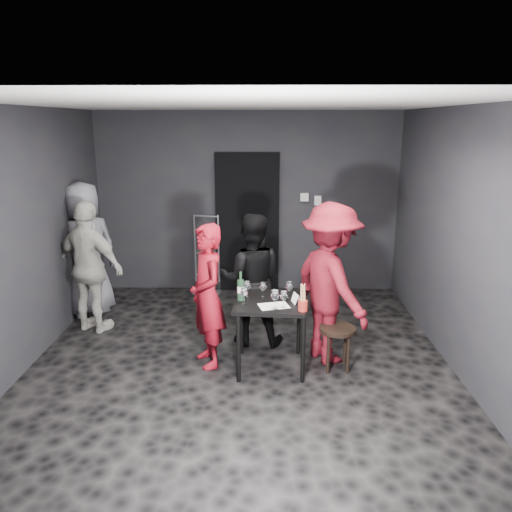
{
  "coord_description": "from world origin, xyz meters",
  "views": [
    {
      "loc": [
        0.25,
        -4.95,
        2.54
      ],
      "look_at": [
        0.17,
        0.25,
        1.13
      ],
      "focal_mm": 35.0,
      "sensor_mm": 36.0,
      "label": 1
    }
  ],
  "objects_px": {
    "bystander_grey": "(84,236)",
    "wine_bottle": "(241,289)",
    "man_maroon": "(331,271)",
    "tasting_table": "(271,310)",
    "hand_truck": "(207,278)",
    "stool": "(337,335)",
    "server_red": "(207,294)",
    "woman_black": "(251,278)",
    "bystander_cream": "(90,262)",
    "breadstick_cup": "(303,298)"
  },
  "relations": [
    {
      "from": "server_red",
      "to": "breadstick_cup",
      "type": "bearing_deg",
      "value": 46.21
    },
    {
      "from": "tasting_table",
      "to": "hand_truck",
      "type": "bearing_deg",
      "value": 111.1
    },
    {
      "from": "bystander_cream",
      "to": "wine_bottle",
      "type": "relative_size",
      "value": 5.9
    },
    {
      "from": "man_maroon",
      "to": "tasting_table",
      "type": "bearing_deg",
      "value": 79.69
    },
    {
      "from": "woman_black",
      "to": "man_maroon",
      "type": "bearing_deg",
      "value": 156.2
    },
    {
      "from": "bystander_grey",
      "to": "tasting_table",
      "type": "bearing_deg",
      "value": 105.61
    },
    {
      "from": "tasting_table",
      "to": "man_maroon",
      "type": "xyz_separation_m",
      "value": [
        0.64,
        0.21,
        0.35
      ]
    },
    {
      "from": "bystander_cream",
      "to": "wine_bottle",
      "type": "distance_m",
      "value": 2.1
    },
    {
      "from": "tasting_table",
      "to": "wine_bottle",
      "type": "height_order",
      "value": "wine_bottle"
    },
    {
      "from": "server_red",
      "to": "bystander_cream",
      "type": "distance_m",
      "value": 1.75
    },
    {
      "from": "breadstick_cup",
      "to": "woman_black",
      "type": "bearing_deg",
      "value": 120.18
    },
    {
      "from": "man_maroon",
      "to": "wine_bottle",
      "type": "distance_m",
      "value": 0.98
    },
    {
      "from": "stool",
      "to": "hand_truck",
      "type": "bearing_deg",
      "value": 123.6
    },
    {
      "from": "hand_truck",
      "to": "stool",
      "type": "xyz_separation_m",
      "value": [
        1.64,
        -2.47,
        0.17
      ]
    },
    {
      "from": "tasting_table",
      "to": "stool",
      "type": "relative_size",
      "value": 1.6
    },
    {
      "from": "hand_truck",
      "to": "stool",
      "type": "relative_size",
      "value": 2.54
    },
    {
      "from": "hand_truck",
      "to": "wine_bottle",
      "type": "relative_size",
      "value": 3.93
    },
    {
      "from": "server_red",
      "to": "wine_bottle",
      "type": "bearing_deg",
      "value": 55.89
    },
    {
      "from": "man_maroon",
      "to": "bystander_grey",
      "type": "bearing_deg",
      "value": 38.53
    },
    {
      "from": "hand_truck",
      "to": "stool",
      "type": "bearing_deg",
      "value": -45.41
    },
    {
      "from": "server_red",
      "to": "man_maroon",
      "type": "bearing_deg",
      "value": 71.9
    },
    {
      "from": "woman_black",
      "to": "hand_truck",
      "type": "bearing_deg",
      "value": -65.78
    },
    {
      "from": "tasting_table",
      "to": "stool",
      "type": "xyz_separation_m",
      "value": [
        0.7,
        -0.03,
        -0.27
      ]
    },
    {
      "from": "server_red",
      "to": "woman_black",
      "type": "distance_m",
      "value": 0.71
    },
    {
      "from": "tasting_table",
      "to": "man_maroon",
      "type": "distance_m",
      "value": 0.76
    },
    {
      "from": "hand_truck",
      "to": "tasting_table",
      "type": "bearing_deg",
      "value": -57.92
    },
    {
      "from": "stool",
      "to": "woman_black",
      "type": "bearing_deg",
      "value": 144.27
    },
    {
      "from": "server_red",
      "to": "woman_black",
      "type": "relative_size",
      "value": 0.99
    },
    {
      "from": "stool",
      "to": "server_red",
      "type": "relative_size",
      "value": 0.3
    },
    {
      "from": "hand_truck",
      "to": "bystander_grey",
      "type": "bearing_deg",
      "value": -137.72
    },
    {
      "from": "man_maroon",
      "to": "bystander_grey",
      "type": "height_order",
      "value": "bystander_grey"
    },
    {
      "from": "hand_truck",
      "to": "man_maroon",
      "type": "distance_m",
      "value": 2.84
    },
    {
      "from": "stool",
      "to": "breadstick_cup",
      "type": "bearing_deg",
      "value": -147.77
    },
    {
      "from": "tasting_table",
      "to": "man_maroon",
      "type": "relative_size",
      "value": 0.37
    },
    {
      "from": "bystander_cream",
      "to": "man_maroon",
      "type": "bearing_deg",
      "value": -170.67
    },
    {
      "from": "bystander_grey",
      "to": "wine_bottle",
      "type": "xyz_separation_m",
      "value": [
        2.14,
        -1.51,
        -0.21
      ]
    },
    {
      "from": "wine_bottle",
      "to": "breadstick_cup",
      "type": "height_order",
      "value": "wine_bottle"
    },
    {
      "from": "man_maroon",
      "to": "bystander_cream",
      "type": "bearing_deg",
      "value": 47.06
    },
    {
      "from": "tasting_table",
      "to": "wine_bottle",
      "type": "bearing_deg",
      "value": 177.39
    },
    {
      "from": "breadstick_cup",
      "to": "wine_bottle",
      "type": "bearing_deg",
      "value": 154.91
    },
    {
      "from": "stool",
      "to": "bystander_grey",
      "type": "distance_m",
      "value": 3.58
    },
    {
      "from": "man_maroon",
      "to": "wine_bottle",
      "type": "xyz_separation_m",
      "value": [
        -0.95,
        -0.19,
        -0.14
      ]
    },
    {
      "from": "hand_truck",
      "to": "tasting_table",
      "type": "height_order",
      "value": "hand_truck"
    },
    {
      "from": "bystander_grey",
      "to": "wine_bottle",
      "type": "bearing_deg",
      "value": 102.28
    },
    {
      "from": "stool",
      "to": "man_maroon",
      "type": "relative_size",
      "value": 0.23
    },
    {
      "from": "bystander_cream",
      "to": "bystander_grey",
      "type": "distance_m",
      "value": 0.66
    },
    {
      "from": "hand_truck",
      "to": "breadstick_cup",
      "type": "distance_m",
      "value": 3.06
    },
    {
      "from": "man_maroon",
      "to": "breadstick_cup",
      "type": "height_order",
      "value": "man_maroon"
    },
    {
      "from": "woman_black",
      "to": "breadstick_cup",
      "type": "relative_size",
      "value": 5.51
    },
    {
      "from": "stool",
      "to": "wine_bottle",
      "type": "bearing_deg",
      "value": 177.48
    }
  ]
}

